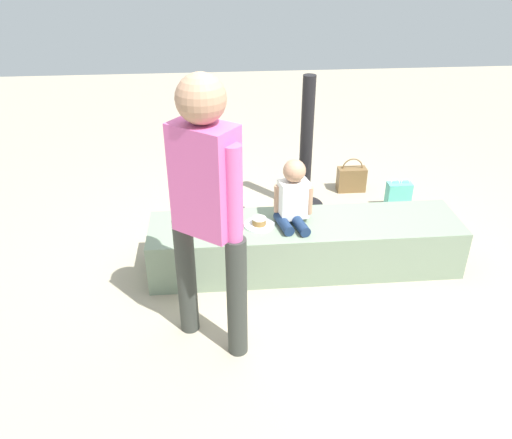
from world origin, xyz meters
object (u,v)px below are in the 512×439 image
object	(u,v)px
cake_box_white	(207,192)
handbag_black_leather	(228,224)
child_seated	(293,196)
adult_standing	(206,197)
water_bottle_near_gift	(182,216)
gift_bag	(398,196)
party_cup_red	(363,226)
handbag_brown_canvas	(351,179)
cake_plate	(259,223)

from	to	relation	value
cake_box_white	handbag_black_leather	world-z (taller)	handbag_black_leather
child_seated	adult_standing	size ratio (longest dim) A/B	0.29
water_bottle_near_gift	cake_box_white	xyz separation A→B (m)	(0.21, 0.53, -0.04)
gift_bag	party_cup_red	xyz separation A→B (m)	(-0.41, -0.36, -0.08)
handbag_brown_canvas	handbag_black_leather	bearing A→B (deg)	-147.84
child_seated	handbag_black_leather	size ratio (longest dim) A/B	1.35
child_seated	cake_box_white	bearing A→B (deg)	118.14
gift_bag	party_cup_red	distance (m)	0.55
cake_plate	handbag_brown_canvas	world-z (taller)	cake_plate
water_bottle_near_gift	handbag_black_leather	xyz separation A→B (m)	(0.38, -0.21, 0.03)
child_seated	cake_box_white	distance (m)	1.44
water_bottle_near_gift	handbag_black_leather	bearing A→B (deg)	-28.54
handbag_black_leather	handbag_brown_canvas	world-z (taller)	handbag_black_leather
gift_bag	handbag_brown_canvas	world-z (taller)	handbag_brown_canvas
water_bottle_near_gift	handbag_brown_canvas	distance (m)	1.71
adult_standing	cake_plate	world-z (taller)	adult_standing
party_cup_red	cake_box_white	size ratio (longest dim) A/B	0.40
child_seated	gift_bag	world-z (taller)	child_seated
handbag_black_leather	child_seated	bearing A→B (deg)	-43.62
party_cup_red	cake_plate	bearing A→B (deg)	-153.17
party_cup_red	handbag_brown_canvas	world-z (taller)	handbag_brown_canvas
gift_bag	water_bottle_near_gift	distance (m)	1.95
cake_plate	cake_box_white	xyz separation A→B (m)	(-0.38, 1.21, -0.34)
gift_bag	water_bottle_near_gift	world-z (taller)	gift_bag
party_cup_red	cake_box_white	bearing A→B (deg)	150.71
child_seated	party_cup_red	xyz separation A→B (m)	(0.69, 0.44, -0.54)
water_bottle_near_gift	handbag_black_leather	size ratio (longest dim) A/B	0.64
child_seated	water_bottle_near_gift	world-z (taller)	child_seated
water_bottle_near_gift	handbag_brown_canvas	xyz separation A→B (m)	(1.61, 0.57, 0.02)
water_bottle_near_gift	cake_box_white	bearing A→B (deg)	68.20
child_seated	water_bottle_near_gift	distance (m)	1.17
child_seated	adult_standing	world-z (taller)	adult_standing
adult_standing	gift_bag	xyz separation A→B (m)	(1.70, 1.56, -0.87)
gift_bag	handbag_black_leather	world-z (taller)	handbag_black_leather
child_seated	cake_box_white	xyz separation A→B (m)	(-0.63, 1.18, -0.53)
party_cup_red	cake_box_white	distance (m)	1.51
cake_plate	water_bottle_near_gift	size ratio (longest dim) A/B	0.98
adult_standing	water_bottle_near_gift	bearing A→B (deg)	99.64
water_bottle_near_gift	party_cup_red	xyz separation A→B (m)	(1.53, -0.21, -0.05)
handbag_brown_canvas	cake_plate	bearing A→B (deg)	-129.12
adult_standing	water_bottle_near_gift	xyz separation A→B (m)	(-0.24, 1.42, -0.90)
water_bottle_near_gift	party_cup_red	world-z (taller)	water_bottle_near_gift
party_cup_red	cake_box_white	xyz separation A→B (m)	(-1.32, 0.74, 0.01)
cake_plate	water_bottle_near_gift	bearing A→B (deg)	131.30
adult_standing	handbag_black_leather	size ratio (longest dim) A/B	4.66
cake_box_white	handbag_brown_canvas	bearing A→B (deg)	1.60
adult_standing	gift_bag	distance (m)	2.47
gift_bag	cake_box_white	xyz separation A→B (m)	(-1.73, 0.38, -0.07)
cake_plate	handbag_brown_canvas	distance (m)	1.63
handbag_black_leather	water_bottle_near_gift	bearing A→B (deg)	151.46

